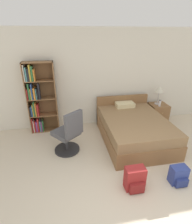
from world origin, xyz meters
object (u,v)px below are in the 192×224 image
bed (133,128)px  table_lamp (159,90)px  bookshelf (38,99)px  backpack_red (135,179)px  nightstand (158,113)px  water_bottle (160,103)px  backpack_blue (179,176)px  office_chair (69,134)px

bed → table_lamp: table_lamp is taller
bookshelf → bed: (2.28, -0.84, -0.60)m
bed → backpack_red: size_ratio=4.66×
nightstand → water_bottle: size_ratio=3.01×
water_bottle → backpack_red: 2.67m
bed → backpack_blue: (0.26, -1.52, -0.14)m
bookshelf → bed: size_ratio=0.93×
bed → table_lamp: (1.03, 0.78, 0.67)m
bed → nightstand: (1.07, 0.74, -0.02)m
bed → backpack_red: 1.60m
office_chair → water_bottle: office_chair is taller
backpack_blue → water_bottle: bearing=70.6°
office_chair → nightstand: size_ratio=1.84×
water_bottle → backpack_blue: bearing=-109.4°
bed → office_chair: (-1.59, -0.27, 0.15)m
bed → nightstand: bearing=34.7°
bookshelf → backpack_blue: bookshelf is taller
table_lamp → backpack_blue: size_ratio=1.53×
water_bottle → backpack_red: (-1.56, -2.12, -0.44)m
nightstand → backpack_blue: 2.41m
backpack_red → bookshelf: bearing=126.5°
bed → backpack_red: (-0.55, -1.50, -0.10)m
table_lamp → water_bottle: 0.37m
office_chair → backpack_red: bearing=-49.9°
bookshelf → table_lamp: 3.31m
office_chair → table_lamp: (2.62, 1.05, 0.52)m
table_lamp → backpack_red: table_lamp is taller
water_bottle → backpack_red: size_ratio=0.44×
backpack_blue → office_chair: bearing=145.7°
office_chair → table_lamp: size_ratio=1.96×
water_bottle → backpack_blue: size_ratio=0.54×
bookshelf → backpack_red: bookshelf is taller
water_bottle → bed: bearing=-148.5°
bookshelf → water_bottle: bearing=-3.9°
bookshelf → backpack_red: bearing=-53.5°
office_chair → backpack_blue: size_ratio=3.01×
office_chair → backpack_blue: bearing=-34.3°
backpack_blue → backpack_red: (-0.81, 0.03, 0.04)m
table_lamp → backpack_red: (-1.58, -2.28, -0.77)m
backpack_red → table_lamp: bearing=55.2°
nightstand → table_lamp: table_lamp is taller
nightstand → backpack_red: size_ratio=1.31×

